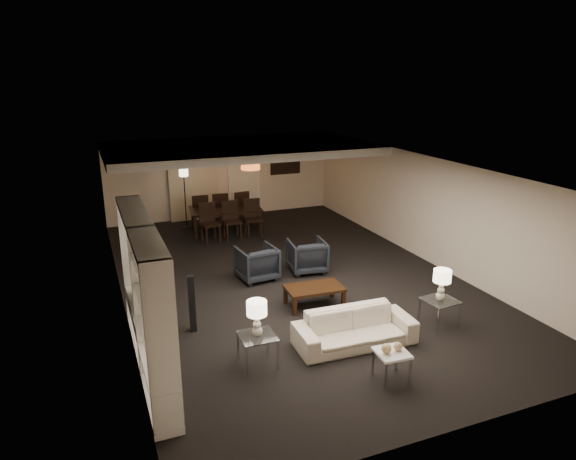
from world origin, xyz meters
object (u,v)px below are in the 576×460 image
(chair_nl, at_px, (210,223))
(floor_lamp, at_px, (185,198))
(marble_table, at_px, (391,365))
(dining_table, at_px, (226,221))
(side_table_left, at_px, (258,350))
(table_lamp_left, at_px, (257,319))
(vase_blue, at_px, (155,329))
(vase_amber, at_px, (149,286))
(side_table_right, at_px, (439,313))
(sofa, at_px, (355,328))
(armchair_right, at_px, (307,256))
(coffee_table, at_px, (314,296))
(pendant_light, at_px, (250,165))
(table_lamp_right, at_px, (441,285))
(chair_fl, at_px, (200,211))
(chair_fm, at_px, (220,209))
(television, at_px, (141,284))
(armchair_left, at_px, (257,263))
(chair_fr, at_px, (240,207))
(chair_nr, at_px, (253,219))
(floor_speaker, at_px, (192,304))

(chair_nl, distance_m, floor_lamp, 1.64)
(marble_table, relative_size, dining_table, 0.23)
(side_table_left, height_order, table_lamp_left, table_lamp_left)
(vase_blue, bearing_deg, vase_amber, 90.00)
(side_table_right, height_order, dining_table, dining_table)
(sofa, xyz_separation_m, armchair_right, (0.60, 3.30, 0.08))
(side_table_right, xyz_separation_m, marble_table, (-1.70, -1.10, -0.03))
(coffee_table, bearing_deg, pendant_light, 85.88)
(table_lamp_right, height_order, marble_table, table_lamp_right)
(chair_fl, relative_size, chair_fm, 1.00)
(side_table_left, bearing_deg, television, 139.06)
(coffee_table, relative_size, side_table_right, 2.00)
(sofa, relative_size, marble_table, 4.37)
(armchair_left, xyz_separation_m, chair_fm, (0.28, 4.21, 0.14))
(floor_lamp, bearing_deg, side_table_left, -93.23)
(side_table_left, height_order, television, television)
(chair_fm, bearing_deg, sofa, 99.34)
(side_table_left, distance_m, chair_fr, 7.78)
(side_table_right, distance_m, chair_fr, 7.65)
(armchair_left, bearing_deg, dining_table, -100.01)
(floor_lamp, bearing_deg, chair_nr, -45.42)
(coffee_table, xyz_separation_m, armchair_left, (-0.60, 1.70, 0.18))
(table_lamp_right, xyz_separation_m, chair_fl, (-2.62, 7.51, -0.28))
(pendant_light, distance_m, armchair_right, 3.67)
(floor_lamp, bearing_deg, marble_table, -81.92)
(table_lamp_right, relative_size, floor_speaker, 0.55)
(chair_nl, bearing_deg, coffee_table, -86.26)
(floor_speaker, relative_size, dining_table, 0.52)
(marble_table, height_order, dining_table, dining_table)
(armchair_left, xyz_separation_m, floor_speaker, (-1.80, -1.83, 0.15))
(table_lamp_left, xyz_separation_m, chair_nr, (1.98, 6.21, -0.28))
(vase_blue, xyz_separation_m, chair_fm, (2.93, 7.95, -0.63))
(dining_table, bearing_deg, armchair_right, -68.34)
(table_lamp_left, xyz_separation_m, vase_amber, (-1.55, -0.16, 0.85))
(floor_lamp, bearing_deg, chair_nl, -77.61)
(pendant_light, bearing_deg, table_lamp_left, -107.30)
(sofa, bearing_deg, vase_blue, -170.20)
(dining_table, height_order, floor_lamp, floor_lamp)
(floor_speaker, bearing_deg, pendant_light, 69.18)
(floor_speaker, height_order, chair_fl, floor_speaker)
(television, relative_size, floor_lamp, 0.66)
(side_table_right, height_order, chair_nr, chair_nr)
(television, distance_m, chair_nl, 5.44)
(dining_table, xyz_separation_m, chair_fl, (-0.60, 0.65, 0.17))
(side_table_right, relative_size, vase_blue, 3.21)
(chair_fl, bearing_deg, floor_speaker, 79.07)
(armchair_right, height_order, side_table_left, armchair_right)
(armchair_right, bearing_deg, chair_nl, -55.22)
(chair_fl, relative_size, chair_fr, 1.00)
(vase_amber, height_order, chair_nl, vase_amber)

